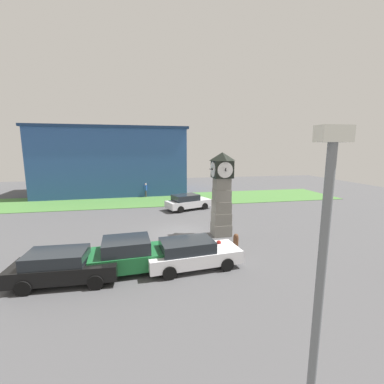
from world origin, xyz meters
name	(u,v)px	position (x,y,z in m)	size (l,w,h in m)	color
ground_plane	(182,233)	(0.00, 0.00, 0.00)	(66.66, 66.66, 0.00)	#4C4C4F
clock_tower	(222,193)	(2.54, -0.77, 2.88)	(1.63, 1.61, 5.56)	gray
bollard_near_tower	(219,250)	(1.22, -4.55, 0.53)	(0.28, 0.28, 1.05)	maroon
bollard_mid_row	(236,244)	(2.37, -4.02, 0.59)	(0.29, 0.29, 1.17)	brown
car_navy_sedan	(64,266)	(-6.09, -5.50, 0.75)	(4.50, 1.99, 1.44)	black
car_near_tower	(131,255)	(-3.24, -4.94, 0.81)	(4.05, 2.27, 1.61)	#19602D
car_by_building	(192,253)	(-0.34, -5.16, 0.74)	(4.71, 2.27, 1.43)	silver
car_far_lot	(188,202)	(1.60, 6.89, 0.75)	(4.62, 3.10, 1.46)	silver
pedestrian_near_bench	(146,189)	(-2.21, 14.09, 0.95)	(0.37, 0.46, 1.66)	#3F3F47
street_lamp_near_road	(319,292)	(0.10, -13.54, 3.56)	(0.50, 0.24, 6.13)	slate
warehouse_blue_far	(114,161)	(-6.25, 18.64, 4.22)	(18.71, 10.10, 8.43)	#2D5193
grass_verge_far	(168,199)	(0.22, 12.22, 0.02)	(39.99, 7.60, 0.04)	#477A38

